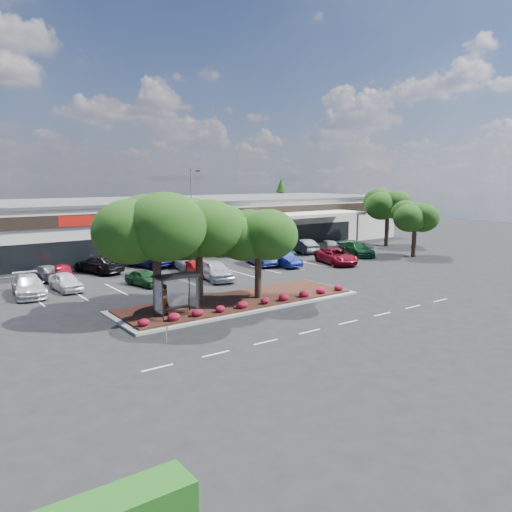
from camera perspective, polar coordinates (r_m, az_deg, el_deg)
ground at (r=33.94m, az=4.64°, el=-6.24°), size 160.00×160.00×0.00m
retail_store at (r=62.80m, az=-15.85°, el=3.34°), size 80.40×25.20×6.25m
landscape_island at (r=35.82m, az=-1.99°, el=-5.20°), size 18.00×6.00×0.26m
lane_markings at (r=42.10m, az=-4.78°, el=-3.27°), size 33.12×20.06×0.01m
shrub_row at (r=34.05m, az=-0.01°, el=-5.27°), size 17.00×0.80×0.50m
bus_shelter at (r=31.74m, az=-9.22°, el=-3.11°), size 2.75×1.55×2.59m
island_tree_west at (r=32.58m, az=-11.32°, el=0.53°), size 7.20×7.20×7.89m
island_tree_mid at (r=34.80m, az=-6.55°, el=0.70°), size 6.60×6.60×7.32m
island_tree_east at (r=35.76m, az=0.24°, el=0.32°), size 5.80×5.80×6.50m
tree_east_near at (r=59.07m, az=17.67°, el=3.03°), size 5.60×5.60×6.51m
tree_east_far at (r=67.85m, az=14.78°, el=4.32°), size 6.40×6.40×7.62m
conifer_north_east at (r=88.46m, az=2.89°, el=6.04°), size 3.96×3.96×9.00m
person_waiting at (r=32.17m, az=-10.47°, el=-4.92°), size 0.83×0.67×1.97m
light_pole at (r=60.42m, az=-7.30°, el=4.59°), size 1.39×0.84×9.93m
survey_stake at (r=27.64m, az=-10.17°, el=-8.57°), size 0.08×0.14×0.95m
car_0 at (r=41.56m, az=-24.55°, el=-3.13°), size 2.73×5.54×1.55m
car_1 at (r=42.37m, az=-20.92°, el=-2.75°), size 1.95×4.35×1.45m
car_2 at (r=42.45m, az=-12.68°, el=-2.44°), size 2.38×4.17×1.34m
car_3 at (r=43.78m, az=-4.69°, el=-1.65°), size 2.85×5.33×1.72m
car_4 at (r=45.87m, az=-6.78°, el=-1.44°), size 1.81×4.19×1.34m
car_5 at (r=51.19m, az=0.51°, el=-0.10°), size 2.99×5.50×1.72m
car_6 at (r=50.64m, az=3.00°, el=-0.27°), size 1.94×4.96×1.61m
car_7 at (r=52.53m, az=9.17°, el=-0.05°), size 4.11×6.23×1.59m
car_8 at (r=58.63m, az=11.54°, el=0.79°), size 3.74×5.77×1.55m
car_9 at (r=46.88m, az=-21.28°, el=-1.67°), size 2.48×4.63×1.50m
car_10 at (r=47.46m, az=-22.96°, el=-1.75°), size 2.58×4.81×1.33m
car_11 at (r=49.37m, az=-17.52°, el=-0.88°), size 3.82×6.13×1.66m
car_12 at (r=51.34m, az=-12.10°, el=-0.39°), size 3.76×5.85×1.50m
car_13 at (r=49.17m, az=-7.67°, el=-0.65°), size 3.82×6.02×1.55m
car_14 at (r=56.96m, az=-1.28°, el=0.66°), size 1.92×4.23×1.41m
car_15 at (r=55.38m, az=2.53°, el=0.46°), size 3.95×5.88×1.50m
car_16 at (r=60.05m, az=5.29°, el=1.16°), size 2.50×5.21×1.65m
car_17 at (r=62.04m, az=8.26°, el=1.26°), size 3.22×4.57×1.45m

